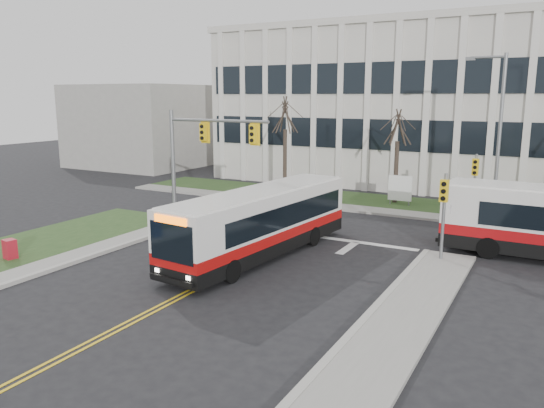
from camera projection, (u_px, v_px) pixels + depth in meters
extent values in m
plane|color=black|center=(206.00, 283.00, 20.00)|extent=(120.00, 120.00, 0.00)
cube|color=#9E9B93|center=(345.00, 401.00, 12.16)|extent=(2.00, 26.00, 0.14)
cube|color=#9E9B93|center=(431.00, 217.00, 30.68)|extent=(44.00, 1.60, 0.14)
cube|color=#27441D|center=(441.00, 208.00, 33.09)|extent=(44.00, 5.00, 0.12)
cube|color=silver|center=(477.00, 108.00, 42.21)|extent=(40.00, 16.00, 12.00)
cube|color=#9E9B93|center=(147.00, 125.00, 53.79)|extent=(12.00, 12.00, 8.00)
cylinder|color=slate|center=(173.00, 167.00, 29.01)|extent=(0.22, 0.22, 6.20)
cylinder|color=slate|center=(218.00, 121.00, 27.07)|extent=(6.00, 0.16, 0.16)
cube|color=yellow|center=(203.00, 132.00, 27.44)|extent=(0.34, 0.24, 0.92)
cube|color=yellow|center=(253.00, 134.00, 26.03)|extent=(0.34, 0.24, 0.92)
cylinder|color=slate|center=(443.00, 218.00, 22.24)|extent=(0.14, 0.14, 3.80)
cube|color=yellow|center=(444.00, 191.00, 21.83)|extent=(0.34, 0.24, 0.92)
cylinder|color=slate|center=(474.00, 188.00, 29.54)|extent=(0.14, 0.14, 3.80)
cube|color=yellow|center=(475.00, 167.00, 29.13)|extent=(0.34, 0.24, 0.92)
cylinder|color=slate|center=(499.00, 139.00, 29.13)|extent=(0.20, 0.20, 9.20)
cylinder|color=slate|center=(488.00, 57.00, 28.67)|extent=(1.80, 0.14, 0.14)
cube|color=slate|center=(471.00, 59.00, 29.11)|extent=(0.50, 0.25, 0.18)
cylinder|color=slate|center=(390.00, 198.00, 34.04)|extent=(0.08, 0.08, 1.00)
cylinder|color=slate|center=(409.00, 200.00, 33.47)|extent=(0.08, 0.08, 1.00)
cube|color=white|center=(400.00, 188.00, 33.61)|extent=(1.50, 0.12, 1.60)
cylinder|color=#42352B|center=(285.00, 162.00, 37.83)|extent=(0.28, 0.28, 4.62)
cylinder|color=#42352B|center=(396.00, 173.00, 34.28)|extent=(0.28, 0.28, 4.09)
cube|color=#A61523|center=(10.00, 250.00, 22.60)|extent=(0.58, 0.54, 0.95)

